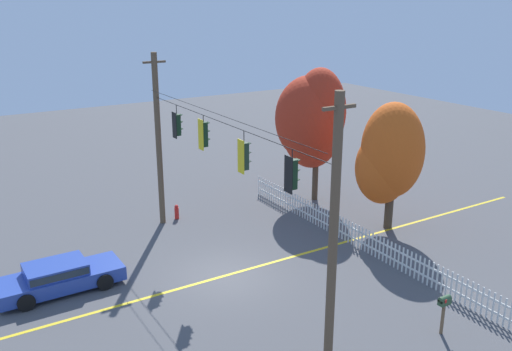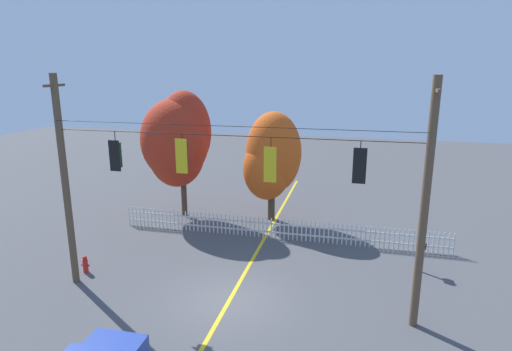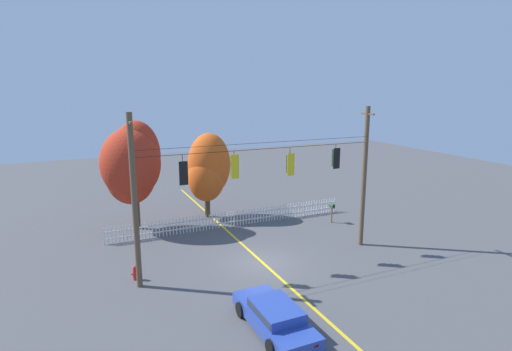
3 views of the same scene
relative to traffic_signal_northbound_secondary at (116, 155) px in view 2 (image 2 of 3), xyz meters
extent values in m
plane|color=#4C4C4F|center=(4.28, 0.01, -5.45)|extent=(80.00, 80.00, 0.00)
cube|color=gold|center=(4.28, 0.01, -5.45)|extent=(0.16, 36.00, 0.01)
cylinder|color=brown|center=(-2.33, 0.01, -1.25)|extent=(0.28, 0.28, 8.42)
cylinder|color=brown|center=(10.90, 0.01, -1.25)|extent=(0.28, 0.28, 8.42)
cube|color=brown|center=(-2.33, 0.01, 2.51)|extent=(0.10, 1.10, 0.10)
cube|color=brown|center=(10.90, 0.01, 2.51)|extent=(0.10, 1.10, 0.10)
cylinder|color=black|center=(4.28, 0.01, 0.89)|extent=(13.04, 0.02, 0.02)
cylinder|color=black|center=(4.28, -0.24, 1.25)|extent=(13.04, 0.02, 0.02)
cylinder|color=black|center=(0.00, 0.01, 0.67)|extent=(0.03, 0.03, 0.42)
cube|color=black|center=(0.00, -0.12, -0.01)|extent=(0.43, 0.02, 1.16)
cube|color=black|center=(0.00, 0.01, -0.01)|extent=(0.30, 0.24, 0.94)
cylinder|color=red|center=(0.00, 0.14, 0.31)|extent=(0.20, 0.03, 0.20)
cube|color=black|center=(0.00, 0.19, 0.42)|extent=(0.22, 0.12, 0.06)
cylinder|color=#463B09|center=(0.00, 0.14, -0.01)|extent=(0.20, 0.03, 0.20)
cube|color=black|center=(0.00, 0.19, 0.11)|extent=(0.22, 0.12, 0.06)
cylinder|color=#073513|center=(0.00, 0.14, -0.32)|extent=(0.20, 0.03, 0.20)
cube|color=black|center=(0.00, 0.19, -0.20)|extent=(0.22, 0.12, 0.06)
cylinder|color=black|center=(2.65, 0.01, 0.75)|extent=(0.03, 0.03, 0.28)
cube|color=yellow|center=(2.65, -0.12, 0.11)|extent=(0.43, 0.02, 1.24)
cube|color=black|center=(2.65, 0.01, 0.11)|extent=(0.30, 0.24, 1.00)
cylinder|color=red|center=(2.65, 0.14, 0.44)|extent=(0.20, 0.03, 0.20)
cube|color=black|center=(2.65, 0.19, 0.56)|extent=(0.22, 0.12, 0.06)
cylinder|color=#463B09|center=(2.65, 0.14, 0.11)|extent=(0.20, 0.03, 0.20)
cube|color=black|center=(2.65, 0.19, 0.22)|extent=(0.22, 0.12, 0.06)
cylinder|color=#073513|center=(2.65, 0.14, -0.23)|extent=(0.20, 0.03, 0.20)
cube|color=black|center=(2.65, 0.19, -0.11)|extent=(0.22, 0.12, 0.06)
cylinder|color=black|center=(5.85, 0.01, 0.67)|extent=(0.03, 0.03, 0.43)
cube|color=yellow|center=(5.85, -0.12, -0.03)|extent=(0.43, 0.02, 1.22)
cube|color=#1E3323|center=(5.85, 0.01, -0.03)|extent=(0.30, 0.24, 0.98)
cylinder|color=red|center=(5.85, 0.14, 0.29)|extent=(0.20, 0.03, 0.20)
cube|color=#1E3323|center=(5.85, 0.19, 0.41)|extent=(0.22, 0.12, 0.06)
cylinder|color=#463B09|center=(5.85, 0.14, -0.03)|extent=(0.20, 0.03, 0.20)
cube|color=#1E3323|center=(5.85, 0.19, 0.08)|extent=(0.22, 0.12, 0.06)
cylinder|color=#073513|center=(5.85, 0.14, -0.36)|extent=(0.20, 0.03, 0.20)
cube|color=#1E3323|center=(5.85, 0.19, -0.25)|extent=(0.22, 0.12, 0.06)
cylinder|color=black|center=(8.80, 0.01, 0.73)|extent=(0.03, 0.03, 0.32)
cube|color=black|center=(8.80, -0.12, 0.09)|extent=(0.43, 0.02, 1.18)
cube|color=black|center=(8.80, 0.01, 0.09)|extent=(0.30, 0.24, 0.95)
cylinder|color=red|center=(8.80, 0.14, 0.41)|extent=(0.20, 0.03, 0.20)
cube|color=black|center=(8.80, 0.19, 0.52)|extent=(0.22, 0.12, 0.06)
cylinder|color=#463B09|center=(8.80, 0.14, 0.09)|extent=(0.20, 0.03, 0.20)
cube|color=black|center=(8.80, 0.19, 0.20)|extent=(0.22, 0.12, 0.06)
cylinder|color=#073513|center=(8.80, 0.14, -0.23)|extent=(0.20, 0.03, 0.20)
cube|color=black|center=(8.80, 0.19, -0.11)|extent=(0.22, 0.12, 0.06)
cube|color=silver|center=(-3.45, 6.38, -4.91)|extent=(0.06, 0.04, 1.09)
cube|color=silver|center=(-3.23, 6.38, -4.91)|extent=(0.06, 0.04, 1.09)
cube|color=silver|center=(-3.01, 6.38, -4.91)|extent=(0.06, 0.04, 1.09)
cube|color=silver|center=(-2.78, 6.38, -4.91)|extent=(0.06, 0.04, 1.09)
cube|color=silver|center=(-2.56, 6.38, -4.91)|extent=(0.06, 0.04, 1.09)
cube|color=silver|center=(-2.33, 6.38, -4.91)|extent=(0.06, 0.04, 1.09)
cube|color=silver|center=(-2.11, 6.38, -4.91)|extent=(0.06, 0.04, 1.09)
cube|color=silver|center=(-1.88, 6.38, -4.91)|extent=(0.06, 0.04, 1.09)
cube|color=silver|center=(-1.66, 6.38, -4.91)|extent=(0.06, 0.04, 1.09)
cube|color=silver|center=(-1.43, 6.38, -4.91)|extent=(0.06, 0.04, 1.09)
cube|color=silver|center=(-1.21, 6.38, -4.91)|extent=(0.06, 0.04, 1.09)
cube|color=silver|center=(-0.99, 6.38, -4.91)|extent=(0.06, 0.04, 1.09)
cube|color=silver|center=(-0.76, 6.38, -4.91)|extent=(0.06, 0.04, 1.09)
cube|color=silver|center=(-0.54, 6.38, -4.91)|extent=(0.06, 0.04, 1.09)
cube|color=silver|center=(-0.31, 6.38, -4.91)|extent=(0.06, 0.04, 1.09)
cube|color=silver|center=(-0.09, 6.38, -4.91)|extent=(0.06, 0.04, 1.09)
cube|color=silver|center=(0.14, 6.38, -4.91)|extent=(0.06, 0.04, 1.09)
cube|color=silver|center=(0.36, 6.38, -4.91)|extent=(0.06, 0.04, 1.09)
cube|color=silver|center=(0.58, 6.38, -4.91)|extent=(0.06, 0.04, 1.09)
cube|color=silver|center=(0.81, 6.38, -4.91)|extent=(0.06, 0.04, 1.09)
cube|color=silver|center=(1.03, 6.38, -4.91)|extent=(0.06, 0.04, 1.09)
cube|color=silver|center=(1.26, 6.38, -4.91)|extent=(0.06, 0.04, 1.09)
cube|color=silver|center=(1.48, 6.38, -4.91)|extent=(0.06, 0.04, 1.09)
cube|color=silver|center=(1.71, 6.38, -4.91)|extent=(0.06, 0.04, 1.09)
cube|color=silver|center=(1.93, 6.38, -4.91)|extent=(0.06, 0.04, 1.09)
cube|color=silver|center=(2.15, 6.38, -4.91)|extent=(0.06, 0.04, 1.09)
cube|color=silver|center=(2.38, 6.38, -4.91)|extent=(0.06, 0.04, 1.09)
cube|color=silver|center=(2.60, 6.38, -4.91)|extent=(0.06, 0.04, 1.09)
cube|color=silver|center=(2.83, 6.38, -4.91)|extent=(0.06, 0.04, 1.09)
cube|color=silver|center=(3.05, 6.38, -4.91)|extent=(0.06, 0.04, 1.09)
cube|color=silver|center=(3.28, 6.38, -4.91)|extent=(0.06, 0.04, 1.09)
cube|color=silver|center=(3.50, 6.38, -4.91)|extent=(0.06, 0.04, 1.09)
cube|color=silver|center=(3.73, 6.38, -4.91)|extent=(0.06, 0.04, 1.09)
cube|color=silver|center=(3.95, 6.38, -4.91)|extent=(0.06, 0.04, 1.09)
cube|color=silver|center=(4.17, 6.38, -4.91)|extent=(0.06, 0.04, 1.09)
cube|color=silver|center=(4.40, 6.38, -4.91)|extent=(0.06, 0.04, 1.09)
cube|color=silver|center=(4.62, 6.38, -4.91)|extent=(0.06, 0.04, 1.09)
cube|color=silver|center=(4.85, 6.38, -4.91)|extent=(0.06, 0.04, 1.09)
cube|color=silver|center=(5.07, 6.38, -4.91)|extent=(0.06, 0.04, 1.09)
cube|color=silver|center=(5.30, 6.38, -4.91)|extent=(0.06, 0.04, 1.09)
cube|color=silver|center=(5.52, 6.38, -4.91)|extent=(0.06, 0.04, 1.09)
cube|color=silver|center=(5.74, 6.38, -4.91)|extent=(0.06, 0.04, 1.09)
cube|color=silver|center=(5.97, 6.38, -4.91)|extent=(0.06, 0.04, 1.09)
cube|color=silver|center=(6.19, 6.38, -4.91)|extent=(0.06, 0.04, 1.09)
cube|color=silver|center=(6.42, 6.38, -4.91)|extent=(0.06, 0.04, 1.09)
cube|color=silver|center=(6.64, 6.38, -4.91)|extent=(0.06, 0.04, 1.09)
cube|color=silver|center=(6.87, 6.38, -4.91)|extent=(0.06, 0.04, 1.09)
cube|color=silver|center=(7.09, 6.38, -4.91)|extent=(0.06, 0.04, 1.09)
cube|color=silver|center=(7.31, 6.38, -4.91)|extent=(0.06, 0.04, 1.09)
cube|color=silver|center=(7.54, 6.38, -4.91)|extent=(0.06, 0.04, 1.09)
cube|color=silver|center=(7.76, 6.38, -4.91)|extent=(0.06, 0.04, 1.09)
cube|color=silver|center=(7.99, 6.38, -4.91)|extent=(0.06, 0.04, 1.09)
cube|color=silver|center=(8.21, 6.38, -4.91)|extent=(0.06, 0.04, 1.09)
cube|color=silver|center=(8.44, 6.38, -4.91)|extent=(0.06, 0.04, 1.09)
cube|color=silver|center=(8.66, 6.38, -4.91)|extent=(0.06, 0.04, 1.09)
cube|color=silver|center=(8.89, 6.38, -4.91)|extent=(0.06, 0.04, 1.09)
cube|color=silver|center=(9.11, 6.38, -4.91)|extent=(0.06, 0.04, 1.09)
cube|color=silver|center=(9.33, 6.38, -4.91)|extent=(0.06, 0.04, 1.09)
cube|color=silver|center=(9.56, 6.38, -4.91)|extent=(0.06, 0.04, 1.09)
cube|color=silver|center=(9.78, 6.38, -4.91)|extent=(0.06, 0.04, 1.09)
cube|color=silver|center=(10.01, 6.38, -4.91)|extent=(0.06, 0.04, 1.09)
cube|color=silver|center=(10.23, 6.38, -4.91)|extent=(0.06, 0.04, 1.09)
cube|color=silver|center=(10.46, 6.38, -4.91)|extent=(0.06, 0.04, 1.09)
cube|color=silver|center=(10.68, 6.38, -4.91)|extent=(0.06, 0.04, 1.09)
cube|color=silver|center=(10.90, 6.38, -4.91)|extent=(0.06, 0.04, 1.09)
cube|color=silver|center=(11.13, 6.38, -4.91)|extent=(0.06, 0.04, 1.09)
cube|color=silver|center=(11.35, 6.38, -4.91)|extent=(0.06, 0.04, 1.09)
cube|color=silver|center=(11.58, 6.38, -4.91)|extent=(0.06, 0.04, 1.09)
cube|color=silver|center=(11.80, 6.38, -4.91)|extent=(0.06, 0.04, 1.09)
cube|color=silver|center=(12.03, 6.38, -4.91)|extent=(0.06, 0.04, 1.09)
cube|color=silver|center=(12.25, 6.38, -4.91)|extent=(0.06, 0.04, 1.09)
cube|color=silver|center=(12.48, 6.38, -4.91)|extent=(0.06, 0.04, 1.09)
cube|color=silver|center=(12.70, 6.38, -4.91)|extent=(0.06, 0.04, 1.09)
cube|color=silver|center=(12.92, 6.38, -4.91)|extent=(0.06, 0.04, 1.09)
cube|color=silver|center=(13.15, 6.38, -4.91)|extent=(0.06, 0.04, 1.09)
cube|color=silver|center=(13.37, 6.38, -4.91)|extent=(0.06, 0.04, 1.09)
cube|color=silver|center=(4.96, 6.41, -5.13)|extent=(16.83, 0.03, 0.08)
cube|color=silver|center=(4.96, 6.41, -4.67)|extent=(16.83, 0.03, 0.08)
cylinder|color=#473828|center=(-1.09, 8.60, -4.07)|extent=(0.33, 0.33, 2.77)
ellipsoid|color=#B22D19|center=(-1.39, 8.46, -1.58)|extent=(3.27, 3.08, 4.05)
ellipsoid|color=#B22D19|center=(-1.37, 8.29, -0.86)|extent=(3.88, 3.63, 4.65)
ellipsoid|color=#B22D19|center=(-0.89, 8.60, -0.39)|extent=(3.08, 2.57, 4.57)
cylinder|color=#473828|center=(4.04, 9.21, -4.40)|extent=(0.40, 0.40, 2.10)
ellipsoid|color=#DB5619|center=(3.86, 8.73, -2.37)|extent=(2.67, 2.46, 3.47)
ellipsoid|color=#DB5619|center=(4.19, 8.99, -1.46)|extent=(3.09, 2.78, 4.55)
cube|color=white|center=(1.49, -3.64, -4.90)|extent=(0.20, 0.04, 0.10)
cube|color=white|center=(2.45, -3.63, -4.90)|extent=(0.20, 0.04, 0.10)
cylinder|color=red|center=(-2.43, 0.81, -5.16)|extent=(0.22, 0.22, 0.59)
sphere|color=red|center=(-2.43, 0.81, -4.79)|extent=(0.20, 0.20, 0.20)
cylinder|color=red|center=(-2.58, 0.81, -5.13)|extent=(0.08, 0.08, 0.08)
cylinder|color=red|center=(-2.28, 0.81, -5.13)|extent=(0.08, 0.08, 0.08)
cube|color=brown|center=(11.66, 4.24, -4.91)|extent=(0.08, 0.08, 1.10)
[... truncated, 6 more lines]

